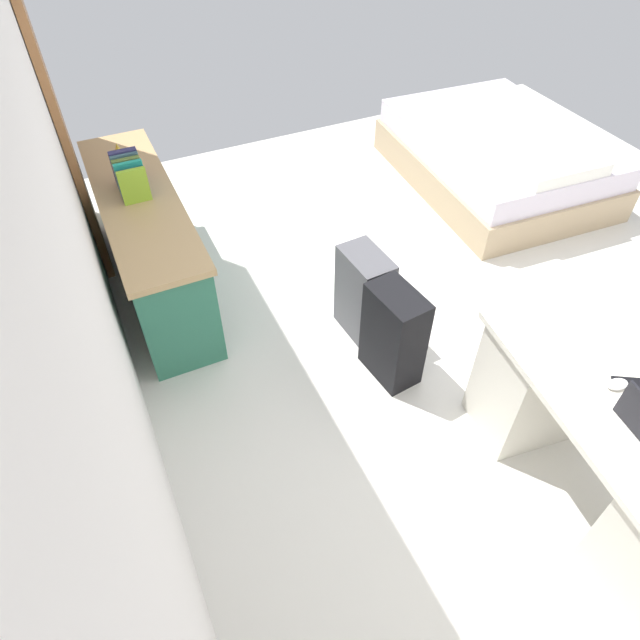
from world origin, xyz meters
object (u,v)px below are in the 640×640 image
(computer_mouse, at_px, (618,384))
(suitcase_black, at_px, (393,335))
(figurine_small, at_px, (118,151))
(desk, at_px, (604,453))
(credenza, at_px, (150,244))
(suitcase_spare_grey, at_px, (364,294))
(bed, at_px, (497,157))
(cell_phone_by_mouse, at_px, (629,383))

(computer_mouse, bearing_deg, suitcase_black, 32.62)
(suitcase_black, height_order, figurine_small, figurine_small)
(desk, distance_m, credenza, 2.96)
(computer_mouse, bearing_deg, credenza, 40.37)
(computer_mouse, xyz_separation_m, figurine_small, (2.93, 1.58, 0.04))
(suitcase_spare_grey, relative_size, figurine_small, 5.53)
(suitcase_spare_grey, height_order, figurine_small, figurine_small)
(desk, xyz_separation_m, computer_mouse, (0.12, -0.02, 0.37))
(suitcase_black, height_order, computer_mouse, computer_mouse)
(desk, bearing_deg, figurine_small, 27.13)
(bed, relative_size, figurine_small, 18.04)
(desk, bearing_deg, credenza, 31.78)
(desk, height_order, suitcase_black, desk)
(desk, distance_m, bed, 3.03)
(cell_phone_by_mouse, bearing_deg, figurine_small, 59.77)
(credenza, relative_size, bed, 0.91)
(suitcase_black, height_order, cell_phone_by_mouse, cell_phone_by_mouse)
(suitcase_spare_grey, bearing_deg, desk, -167.43)
(cell_phone_by_mouse, bearing_deg, suitcase_black, 58.57)
(suitcase_black, bearing_deg, cell_phone_by_mouse, -158.77)
(credenza, distance_m, figurine_small, 0.68)
(credenza, bearing_deg, desk, -148.22)
(desk, height_order, cell_phone_by_mouse, cell_phone_by_mouse)
(desk, bearing_deg, bed, -28.95)
(suitcase_black, bearing_deg, suitcase_spare_grey, -8.95)
(desk, bearing_deg, computer_mouse, -8.50)
(desk, relative_size, figurine_small, 13.73)
(bed, xyz_separation_m, suitcase_black, (-1.52, 1.93, 0.07))
(figurine_small, bearing_deg, suitcase_black, -150.28)
(desk, distance_m, figurine_small, 3.45)
(suitcase_black, xyz_separation_m, computer_mouse, (-1.01, -0.48, 0.44))
(bed, xyz_separation_m, computer_mouse, (-2.53, 1.45, 0.52))
(computer_mouse, distance_m, cell_phone_by_mouse, 0.06)
(bed, relative_size, cell_phone_by_mouse, 14.59)
(figurine_small, bearing_deg, desk, -152.87)
(credenza, distance_m, cell_phone_by_mouse, 2.94)
(computer_mouse, xyz_separation_m, cell_phone_by_mouse, (-0.01, -0.06, -0.01))
(bed, bearing_deg, computer_mouse, 150.24)
(credenza, distance_m, computer_mouse, 2.90)
(credenza, bearing_deg, suitcase_spare_grey, -131.93)
(credenza, bearing_deg, figurine_small, 0.17)
(suitcase_spare_grey, bearing_deg, cell_phone_by_mouse, -163.54)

